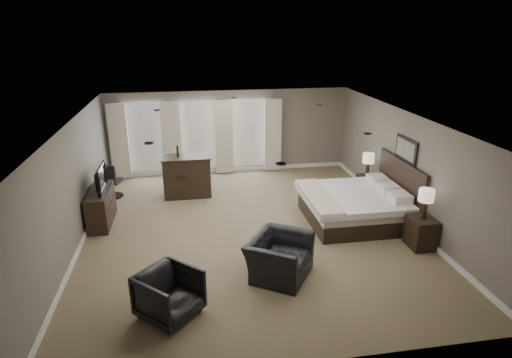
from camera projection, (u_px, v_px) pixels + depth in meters
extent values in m
cube|color=#716348|center=(250.00, 230.00, 9.97)|extent=(7.60, 8.60, 0.04)
cube|color=silver|center=(250.00, 120.00, 9.07)|extent=(7.60, 8.60, 0.04)
cube|color=#6C655A|center=(230.00, 132.00, 13.45)|extent=(7.50, 0.04, 2.60)
cube|color=#6C655A|center=(300.00, 286.00, 5.58)|extent=(7.50, 0.04, 2.60)
cube|color=#6C655A|center=(73.00, 187.00, 8.94)|extent=(0.04, 8.50, 2.60)
cube|color=#6C655A|center=(407.00, 168.00, 10.10)|extent=(0.04, 8.50, 2.60)
cube|color=silver|center=(145.00, 137.00, 13.01)|extent=(1.15, 0.04, 2.05)
cube|color=silver|center=(198.00, 135.00, 13.26)|extent=(1.15, 0.04, 2.05)
cube|color=silver|center=(249.00, 133.00, 13.51)|extent=(1.15, 0.04, 2.05)
cube|color=beige|center=(119.00, 142.00, 12.81)|extent=(0.55, 0.12, 2.30)
cube|color=beige|center=(172.00, 140.00, 13.05)|extent=(0.55, 0.12, 2.30)
cube|color=beige|center=(224.00, 137.00, 13.30)|extent=(0.55, 0.12, 2.30)
cube|color=beige|center=(273.00, 135.00, 13.54)|extent=(0.55, 0.12, 2.30)
cube|color=silver|center=(357.00, 192.00, 10.17)|extent=(2.32, 2.21, 1.47)
cube|color=black|center=(421.00, 232.00, 9.11)|extent=(0.50, 0.61, 0.66)
cube|color=black|center=(366.00, 186.00, 11.81)|extent=(0.43, 0.53, 0.57)
cube|color=beige|center=(425.00, 204.00, 8.88)|extent=(0.32, 0.32, 0.66)
cube|color=beige|center=(368.00, 165.00, 11.60)|extent=(0.32, 0.32, 0.65)
cube|color=slate|center=(406.00, 149.00, 10.00)|extent=(0.04, 0.96, 0.56)
cube|color=black|center=(101.00, 207.00, 10.17)|extent=(0.46, 1.44, 0.84)
imported|color=black|center=(99.00, 188.00, 10.01)|extent=(0.59, 1.03, 0.13)
imported|color=black|center=(279.00, 251.00, 8.01)|extent=(1.30, 1.43, 1.04)
imported|color=black|center=(169.00, 292.00, 6.90)|extent=(1.19, 1.19, 0.89)
cube|color=black|center=(187.00, 176.00, 11.73)|extent=(1.32, 0.69, 1.15)
cube|color=black|center=(183.00, 186.00, 11.59)|extent=(0.46, 0.46, 0.74)
cube|color=black|center=(204.00, 167.00, 13.03)|extent=(0.44, 0.44, 0.81)
cube|color=black|center=(112.00, 180.00, 11.68)|extent=(0.62, 0.62, 0.97)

